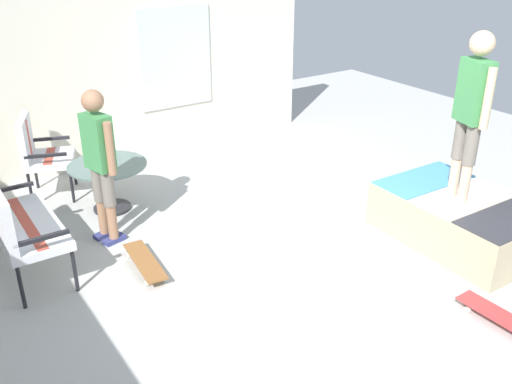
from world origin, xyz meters
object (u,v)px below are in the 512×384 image
(patio_table, at_px, (109,178))
(person_skater, at_px, (472,107))
(patio_bench, at_px, (12,217))
(person_watching, at_px, (100,157))
(patio_chair_near_house, at_px, (38,150))
(skateboard_spare, at_px, (502,318))
(skate_ramp, at_px, (463,218))
(skateboard_by_bench, at_px, (145,262))

(patio_table, relative_size, person_skater, 0.53)
(patio_bench, xyz_separation_m, person_watching, (0.16, -0.94, 0.33))
(patio_chair_near_house, bearing_deg, patio_bench, 157.62)
(patio_bench, xyz_separation_m, patio_table, (0.83, -1.22, -0.21))
(patio_table, xyz_separation_m, person_watching, (-0.67, 0.29, 0.54))
(patio_table, xyz_separation_m, skateboard_spare, (-3.91, -1.91, -0.32))
(person_skater, distance_m, skateboard_spare, 1.95)
(skate_ramp, distance_m, skateboard_spare, 1.49)
(patio_bench, relative_size, person_skater, 0.73)
(person_skater, height_order, skateboard_by_bench, person_skater)
(patio_bench, bearing_deg, skate_ramp, -115.42)
(patio_table, bearing_deg, patio_bench, 123.99)
(person_watching, height_order, skateboard_spare, person_watching)
(patio_table, bearing_deg, person_watching, 156.70)
(skate_ramp, relative_size, patio_table, 2.03)
(person_watching, distance_m, person_skater, 3.65)
(skate_ramp, height_order, patio_table, patio_table)
(skate_ramp, relative_size, person_watching, 1.11)
(patio_bench, distance_m, skateboard_by_bench, 1.29)
(skate_ramp, xyz_separation_m, patio_bench, (1.93, 4.07, 0.36))
(patio_chair_near_house, bearing_deg, skateboard_spare, -152.37)
(skate_ramp, bearing_deg, skateboard_spare, 141.06)
(person_watching, bearing_deg, skateboard_by_bench, -174.34)
(skateboard_by_bench, bearing_deg, skateboard_spare, -139.49)
(person_skater, bearing_deg, skateboard_spare, 147.25)
(patio_chair_near_house, distance_m, skateboard_by_bench, 2.31)
(skate_ramp, xyz_separation_m, skateboard_by_bench, (1.33, 3.06, -0.17))
(patio_bench, bearing_deg, person_skater, -116.87)
(patio_table, bearing_deg, skate_ramp, -134.13)
(person_watching, bearing_deg, patio_table, -23.30)
(person_watching, xyz_separation_m, skateboard_spare, (-3.25, -2.20, -0.86))
(patio_table, xyz_separation_m, skateboard_by_bench, (-1.43, 0.21, -0.32))
(patio_bench, height_order, patio_chair_near_house, same)
(skate_ramp, bearing_deg, person_watching, 56.24)
(person_skater, bearing_deg, patio_bench, 63.13)
(skate_ramp, height_order, person_watching, person_watching)
(skate_ramp, distance_m, patio_table, 3.97)
(patio_chair_near_house, bearing_deg, patio_table, -145.34)
(patio_bench, distance_m, skateboard_spare, 4.43)
(skate_ramp, distance_m, patio_bench, 4.52)
(person_watching, xyz_separation_m, person_skater, (-2.12, -2.93, 0.55))
(person_watching, height_order, skateboard_by_bench, person_watching)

